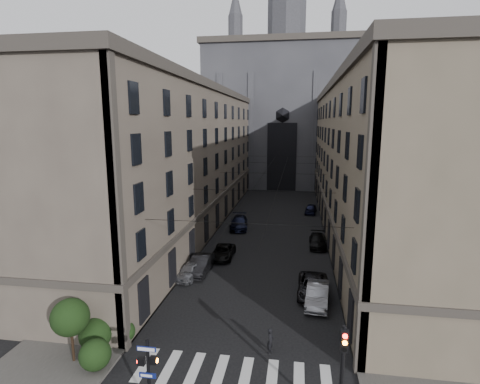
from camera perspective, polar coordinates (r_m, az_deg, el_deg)
The scene contains 19 objects.
sidewalk_left at distance 53.53m, azimuth -6.49°, elevation -4.68°, with size 7.00×80.00×0.15m, color #383533.
sidewalk_right at distance 52.20m, azimuth 16.45°, elevation -5.45°, with size 7.00×80.00×0.15m, color #383533.
zebra_crossing at distance 23.71m, azimuth -1.13°, elevation -25.90°, with size 11.00×3.20×0.01m, color beige.
building_left at distance 52.74m, azimuth -9.80°, elevation 5.25°, with size 13.60×60.60×18.85m.
building_right at distance 51.01m, azimuth 20.28°, elevation 4.58°, with size 13.60×60.60×18.85m.
gothic_tower at distance 88.87m, azimuth 6.85°, elevation 12.89°, with size 35.00×23.00×58.00m.
pedestrian_signal_left at distance 20.47m, azimuth -13.81°, elevation -24.89°, with size 1.02×0.38×4.00m.
traffic_light_right at distance 19.19m, azimuth 15.36°, elevation -24.14°, with size 0.34×0.50×5.20m.
shrub_cluster at distance 25.48m, azimuth -22.04°, elevation -19.11°, with size 3.90×4.40×3.90m.
tram_wires at distance 49.99m, azimuth 4.92°, elevation 2.66°, with size 14.00×60.00×0.43m.
car_left_near at distance 35.36m, azimuth -7.68°, elevation -11.81°, with size 1.62×4.04×1.38m, color gray.
car_left_midnear at distance 36.38m, azimuth -6.04°, elevation -10.93°, with size 1.69×4.85×1.60m, color black.
car_left_midfar at distance 39.93m, azimuth -2.61°, elevation -9.13°, with size 2.14×4.64×1.29m, color black.
car_left_far at distance 50.49m, azimuth -0.17°, elevation -4.68°, with size 2.28×5.61×1.63m, color black.
car_right_near at distance 31.06m, azimuth 11.72°, elevation -15.03°, with size 1.68×4.81×1.58m, color gray.
car_right_midnear at distance 32.44m, azimuth 11.04°, elevation -13.94°, with size 2.47×5.36×1.49m, color black.
car_right_midfar at distance 44.22m, azimuth 11.77°, elevation -7.31°, with size 1.92×4.72×1.37m, color black.
car_right_far at distance 59.80m, azimuth 10.74°, elevation -2.57°, with size 1.63×4.06×1.38m, color black.
pedestrian at distance 24.93m, azimuth 4.67°, elevation -21.66°, with size 0.60×0.39×1.64m, color black.
Camera 1 is at (3.35, -13.77, 14.10)m, focal length 28.00 mm.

